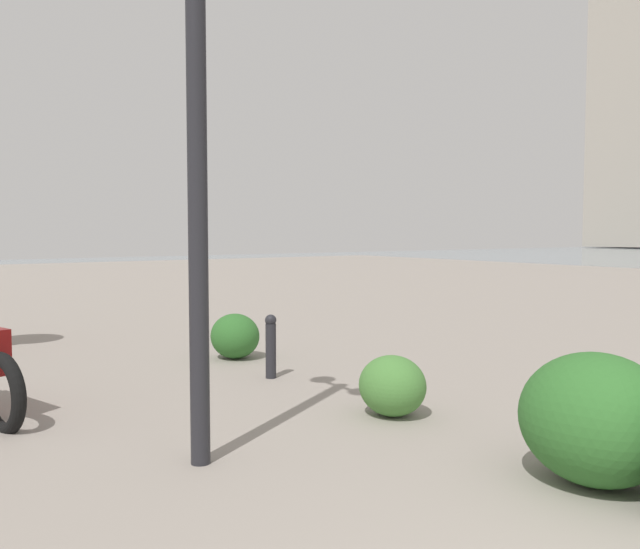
{
  "coord_description": "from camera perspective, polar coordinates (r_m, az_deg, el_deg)",
  "views": [
    {
      "loc": [
        -0.67,
        2.76,
        1.67
      ],
      "look_at": [
        9.21,
        -4.05,
        0.89
      ],
      "focal_mm": 37.91,
      "sensor_mm": 36.0,
      "label": 1
    }
  ],
  "objects": [
    {
      "name": "lamppost",
      "position": [
        4.95,
        -10.41,
        16.33
      ],
      "size": [
        0.98,
        0.28,
        4.16
      ],
      "color": "#232328",
      "rests_on": "ground"
    },
    {
      "name": "bollard_mid",
      "position": [
        7.7,
        -4.17,
        -5.94
      ],
      "size": [
        0.13,
        0.13,
        0.73
      ],
      "color": "#232328",
      "rests_on": "ground"
    },
    {
      "name": "shrub_round",
      "position": [
        4.88,
        22.26,
        -11.21
      ],
      "size": [
        1.03,
        0.93,
        0.87
      ],
      "color": "#2D6628",
      "rests_on": "ground"
    },
    {
      "name": "shrub_wide",
      "position": [
        6.2,
        6.13,
        -9.31
      ],
      "size": [
        0.65,
        0.58,
        0.55
      ],
      "color": "#477F38",
      "rests_on": "ground"
    },
    {
      "name": "shrub_tall",
      "position": [
        8.93,
        -7.19,
        -5.18
      ],
      "size": [
        0.69,
        0.62,
        0.59
      ],
      "color": "#2D6628",
      "rests_on": "ground"
    }
  ]
}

